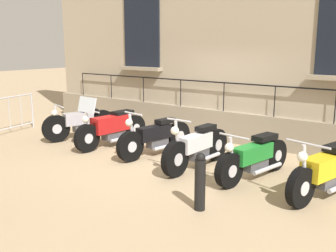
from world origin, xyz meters
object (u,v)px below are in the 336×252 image
object	(u,v)px
crowd_barrier	(3,115)
motorcycle_silver	(80,123)
motorcycle_green	(254,158)
motorcycle_yellow	(326,171)
motorcycle_red	(111,128)
motorcycle_black	(155,137)
bollard	(200,181)
motorcycle_white	(197,148)

from	to	relation	value
crowd_barrier	motorcycle_silver	bearing A→B (deg)	115.30
motorcycle_silver	motorcycle_green	size ratio (longest dim) A/B	0.96
motorcycle_yellow	crowd_barrier	bearing A→B (deg)	-84.77
motorcycle_red	crowd_barrier	bearing A→B (deg)	-74.16
motorcycle_black	bollard	world-z (taller)	motorcycle_black
bollard	motorcycle_red	bearing A→B (deg)	-116.36
motorcycle_silver	motorcycle_red	bearing A→B (deg)	88.10
motorcycle_white	motorcycle_green	xyz separation A→B (m)	(-0.12, 1.19, -0.02)
motorcycle_black	motorcycle_red	bearing A→B (deg)	-88.15
crowd_barrier	motorcycle_yellow	bearing A→B (deg)	95.23
motorcycle_silver	motorcycle_green	xyz separation A→B (m)	(0.11, 5.05, -0.02)
motorcycle_red	motorcycle_silver	bearing A→B (deg)	-91.90
motorcycle_green	bollard	world-z (taller)	motorcycle_green
motorcycle_black	motorcycle_white	bearing A→B (deg)	79.61
motorcycle_black	crowd_barrier	distance (m)	4.75
motorcycle_white	motorcycle_green	size ratio (longest dim) A/B	1.02
motorcycle_black	bollard	size ratio (longest dim) A/B	2.38
motorcycle_red	motorcycle_green	bearing A→B (deg)	88.92
motorcycle_white	motorcycle_red	bearing A→B (deg)	-94.10
motorcycle_silver	motorcycle_white	world-z (taller)	motorcycle_white
motorcycle_green	crowd_barrier	world-z (taller)	crowd_barrier
motorcycle_yellow	motorcycle_black	bearing A→B (deg)	-93.12
motorcycle_silver	motorcycle_white	distance (m)	3.86
motorcycle_green	bollard	xyz separation A→B (m)	(1.80, -0.04, 0.06)
motorcycle_silver	motorcycle_green	distance (m)	5.05
crowd_barrier	bollard	world-z (taller)	crowd_barrier
motorcycle_red	motorcycle_black	world-z (taller)	motorcycle_red
motorcycle_silver	bollard	xyz separation A→B (m)	(1.91, 5.01, 0.03)
motorcycle_silver	motorcycle_red	size ratio (longest dim) A/B	0.90
motorcycle_black	motorcycle_yellow	xyz separation A→B (m)	(0.21, 3.78, 0.02)
motorcycle_silver	motorcycle_red	distance (m)	1.23
motorcycle_black	motorcycle_green	size ratio (longest dim) A/B	1.04
motorcycle_black	bollard	bearing A→B (deg)	51.62
motorcycle_red	motorcycle_yellow	bearing A→B (deg)	88.20
motorcycle_black	bollard	xyz separation A→B (m)	(1.92, 2.42, 0.04)
bollard	crowd_barrier	bearing A→B (deg)	-97.58
motorcycle_black	motorcycle_green	bearing A→B (deg)	87.30
motorcycle_black	motorcycle_green	world-z (taller)	motorcycle_black
motorcycle_white	bollard	bearing A→B (deg)	34.40
motorcycle_green	motorcycle_yellow	xyz separation A→B (m)	(0.09, 1.32, 0.03)
motorcycle_green	motorcycle_black	bearing A→B (deg)	-92.70
motorcycle_white	motorcycle_yellow	world-z (taller)	motorcycle_white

